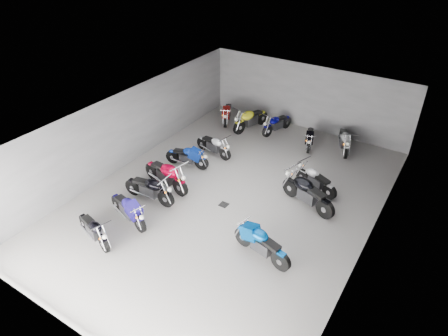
{
  "coord_description": "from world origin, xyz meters",
  "views": [
    {
      "loc": [
        6.27,
        -10.33,
        9.09
      ],
      "look_at": [
        -0.51,
        0.31,
        1.0
      ],
      "focal_mm": 32.0,
      "sensor_mm": 36.0,
      "label": 1
    }
  ],
  "objects_px": {
    "motorcycle_left_d": "(166,175)",
    "motorcycle_right_e": "(307,193)",
    "motorcycle_back_d": "(310,137)",
    "motorcycle_back_c": "(277,123)",
    "motorcycle_left_a": "(94,229)",
    "motorcycle_left_b": "(128,209)",
    "motorcycle_left_c": "(150,189)",
    "drain_grate": "(224,205)",
    "motorcycle_right_f": "(316,180)",
    "motorcycle_back_b": "(250,119)",
    "motorcycle_left_e": "(187,156)",
    "motorcycle_left_f": "(214,145)",
    "motorcycle_right_c": "(261,243)",
    "motorcycle_back_e": "(344,140)",
    "motorcycle_back_a": "(227,113)"
  },
  "relations": [
    {
      "from": "motorcycle_left_d",
      "to": "motorcycle_right_e",
      "type": "xyz_separation_m",
      "value": [
        5.05,
        1.81,
        -0.0
      ]
    },
    {
      "from": "motorcycle_back_d",
      "to": "motorcycle_back_c",
      "type": "bearing_deg",
      "value": -31.43
    },
    {
      "from": "motorcycle_back_d",
      "to": "motorcycle_left_a",
      "type": "bearing_deg",
      "value": 51.51
    },
    {
      "from": "motorcycle_left_b",
      "to": "motorcycle_left_c",
      "type": "bearing_deg",
      "value": -156.49
    },
    {
      "from": "drain_grate",
      "to": "motorcycle_back_c",
      "type": "relative_size",
      "value": 0.16
    },
    {
      "from": "motorcycle_right_f",
      "to": "motorcycle_back_b",
      "type": "bearing_deg",
      "value": 74.88
    },
    {
      "from": "motorcycle_left_c",
      "to": "motorcycle_left_e",
      "type": "bearing_deg",
      "value": -177.65
    },
    {
      "from": "motorcycle_left_a",
      "to": "motorcycle_left_b",
      "type": "bearing_deg",
      "value": -174.29
    },
    {
      "from": "motorcycle_left_f",
      "to": "motorcycle_right_e",
      "type": "height_order",
      "value": "motorcycle_right_e"
    },
    {
      "from": "motorcycle_left_c",
      "to": "motorcycle_left_f",
      "type": "relative_size",
      "value": 1.12
    },
    {
      "from": "drain_grate",
      "to": "motorcycle_right_c",
      "type": "bearing_deg",
      "value": -33.67
    },
    {
      "from": "motorcycle_left_c",
      "to": "motorcycle_right_c",
      "type": "height_order",
      "value": "motorcycle_left_c"
    },
    {
      "from": "motorcycle_left_e",
      "to": "motorcycle_right_f",
      "type": "distance_m",
      "value": 5.33
    },
    {
      "from": "motorcycle_left_d",
      "to": "motorcycle_back_d",
      "type": "xyz_separation_m",
      "value": [
        3.43,
        6.04,
        -0.12
      ]
    },
    {
      "from": "motorcycle_back_e",
      "to": "motorcycle_right_f",
      "type": "bearing_deg",
      "value": 67.01
    },
    {
      "from": "motorcycle_left_d",
      "to": "motorcycle_right_e",
      "type": "distance_m",
      "value": 5.37
    },
    {
      "from": "drain_grate",
      "to": "motorcycle_left_f",
      "type": "bearing_deg",
      "value": 129.29
    },
    {
      "from": "motorcycle_left_e",
      "to": "motorcycle_back_a",
      "type": "distance_m",
      "value": 4.64
    },
    {
      "from": "motorcycle_left_b",
      "to": "motorcycle_left_f",
      "type": "height_order",
      "value": "motorcycle_left_b"
    },
    {
      "from": "motorcycle_back_b",
      "to": "motorcycle_back_d",
      "type": "height_order",
      "value": "motorcycle_back_b"
    },
    {
      "from": "motorcycle_right_f",
      "to": "motorcycle_back_c",
      "type": "xyz_separation_m",
      "value": [
        -3.39,
        3.55,
        0.01
      ]
    },
    {
      "from": "motorcycle_right_c",
      "to": "motorcycle_back_e",
      "type": "height_order",
      "value": "motorcycle_right_c"
    },
    {
      "from": "motorcycle_left_e",
      "to": "motorcycle_back_d",
      "type": "bearing_deg",
      "value": 130.23
    },
    {
      "from": "motorcycle_left_b",
      "to": "motorcycle_right_f",
      "type": "bearing_deg",
      "value": 153.58
    },
    {
      "from": "motorcycle_back_b",
      "to": "motorcycle_left_e",
      "type": "bearing_deg",
      "value": 98.5
    },
    {
      "from": "motorcycle_right_f",
      "to": "motorcycle_back_e",
      "type": "relative_size",
      "value": 0.94
    },
    {
      "from": "motorcycle_left_d",
      "to": "motorcycle_right_f",
      "type": "xyz_separation_m",
      "value": [
        4.95,
        2.91,
        -0.1
      ]
    },
    {
      "from": "drain_grate",
      "to": "motorcycle_right_f",
      "type": "distance_m",
      "value": 3.67
    },
    {
      "from": "motorcycle_left_c",
      "to": "motorcycle_back_b",
      "type": "height_order",
      "value": "motorcycle_back_b"
    },
    {
      "from": "motorcycle_back_a",
      "to": "motorcycle_left_c",
      "type": "bearing_deg",
      "value": 74.23
    },
    {
      "from": "motorcycle_left_b",
      "to": "motorcycle_back_b",
      "type": "relative_size",
      "value": 0.93
    },
    {
      "from": "motorcycle_left_f",
      "to": "motorcycle_right_c",
      "type": "bearing_deg",
      "value": 57.01
    },
    {
      "from": "motorcycle_back_c",
      "to": "motorcycle_left_e",
      "type": "bearing_deg",
      "value": 84.4
    },
    {
      "from": "motorcycle_right_e",
      "to": "motorcycle_back_d",
      "type": "relative_size",
      "value": 1.27
    },
    {
      "from": "motorcycle_back_a",
      "to": "motorcycle_back_c",
      "type": "xyz_separation_m",
      "value": [
        2.67,
        0.25,
        -0.0
      ]
    },
    {
      "from": "motorcycle_left_c",
      "to": "motorcycle_back_c",
      "type": "bearing_deg",
      "value": 165.12
    },
    {
      "from": "drain_grate",
      "to": "motorcycle_back_c",
      "type": "xyz_separation_m",
      "value": [
        -0.93,
        6.24,
        0.47
      ]
    },
    {
      "from": "motorcycle_left_b",
      "to": "motorcycle_back_e",
      "type": "distance_m",
      "value": 10.01
    },
    {
      "from": "motorcycle_left_b",
      "to": "motorcycle_back_e",
      "type": "xyz_separation_m",
      "value": [
        4.67,
        8.85,
        0.0
      ]
    },
    {
      "from": "motorcycle_left_b",
      "to": "motorcycle_back_c",
      "type": "distance_m",
      "value": 8.87
    },
    {
      "from": "motorcycle_right_e",
      "to": "motorcycle_left_f",
      "type": "bearing_deg",
      "value": 94.94
    },
    {
      "from": "drain_grate",
      "to": "motorcycle_right_f",
      "type": "relative_size",
      "value": 0.17
    },
    {
      "from": "motorcycle_back_b",
      "to": "motorcycle_left_c",
      "type": "bearing_deg",
      "value": 103.29
    },
    {
      "from": "motorcycle_back_e",
      "to": "motorcycle_right_e",
      "type": "bearing_deg",
      "value": 68.03
    },
    {
      "from": "motorcycle_right_e",
      "to": "motorcycle_back_c",
      "type": "distance_m",
      "value": 5.82
    },
    {
      "from": "drain_grate",
      "to": "motorcycle_back_d",
      "type": "distance_m",
      "value": 5.91
    },
    {
      "from": "motorcycle_left_e",
      "to": "motorcycle_right_c",
      "type": "height_order",
      "value": "motorcycle_right_c"
    },
    {
      "from": "motorcycle_back_a",
      "to": "motorcycle_back_d",
      "type": "height_order",
      "value": "motorcycle_back_a"
    },
    {
      "from": "motorcycle_left_c",
      "to": "motorcycle_right_e",
      "type": "bearing_deg",
      "value": 115.99
    },
    {
      "from": "motorcycle_left_a",
      "to": "motorcycle_right_e",
      "type": "height_order",
      "value": "motorcycle_right_e"
    }
  ]
}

